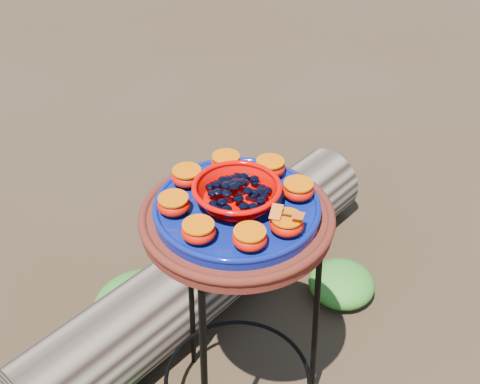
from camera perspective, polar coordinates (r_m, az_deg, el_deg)
plant_stand at (r=1.58m, az=-0.25°, el=-12.91°), size 0.44×0.44×0.70m
terracotta_saucer at (r=1.33m, az=-0.29°, el=-2.59°), size 0.42×0.42×0.03m
cobalt_plate at (r=1.31m, az=-0.29°, el=-1.60°), size 0.36×0.36×0.02m
red_bowl at (r=1.28m, az=-0.30°, el=-0.30°), size 0.18×0.18×0.05m
glass_gems at (r=1.26m, az=-0.31°, el=1.04°), size 0.14×0.14×0.02m
orange_half_0 at (r=1.22m, az=4.44°, el=-3.08°), size 0.07×0.07×0.04m
orange_half_1 at (r=1.31m, az=5.52°, el=0.18°), size 0.07×0.07×0.04m
orange_half_2 at (r=1.38m, az=2.87°, el=2.32°), size 0.07×0.07×0.04m
orange_half_3 at (r=1.40m, az=-1.34°, el=2.80°), size 0.07×0.07×0.04m
orange_half_4 at (r=1.35m, az=-5.05°, el=1.44°), size 0.07×0.07×0.04m
orange_half_5 at (r=1.28m, az=-6.30°, el=-1.21°), size 0.07×0.07×0.04m
orange_half_6 at (r=1.20m, az=-3.95°, el=-3.75°), size 0.07×0.07×0.04m
orange_half_7 at (r=1.19m, az=0.93°, el=-4.41°), size 0.07×0.07×0.04m
butterfly at (r=1.20m, az=4.50°, el=-2.11°), size 0.10×0.09×0.01m
driftwood_log at (r=2.05m, az=-2.88°, el=-7.42°), size 1.47×0.61×0.27m
foliage_right at (r=2.14m, az=9.62°, el=-8.47°), size 0.23×0.23×0.12m
foliage_back at (r=2.02m, az=-9.19°, el=-10.71°), size 0.33×0.33×0.17m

